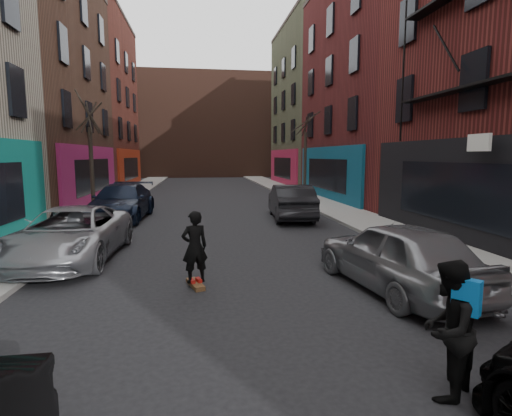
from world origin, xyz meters
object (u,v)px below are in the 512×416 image
object	(u,v)px
skateboarder	(195,247)
pedestrian	(448,329)
parked_left_far	(71,234)
skateboard	(195,284)
parked_left_end	(122,202)
tree_right_far	(305,147)
parked_right_far	(397,255)
parked_right_end	(291,202)
tree_left_far	(91,146)

from	to	relation	value
skateboarder	pedestrian	distance (m)	5.53
parked_left_far	skateboard	size ratio (longest dim) A/B	6.69
pedestrian	parked_left_end	bearing A→B (deg)	-104.60
tree_right_far	skateboarder	distance (m)	19.43
parked_left_far	skateboarder	size ratio (longest dim) A/B	3.30
parked_right_far	skateboarder	bearing A→B (deg)	-19.04
parked_right_end	pedestrian	world-z (taller)	pedestrian
skateboard	skateboarder	xyz separation A→B (m)	(0.00, 0.00, 0.86)
tree_right_far	parked_left_far	distance (m)	18.69
tree_left_far	tree_right_far	xyz separation A→B (m)	(12.40, 6.00, 0.15)
tree_right_far	parked_right_far	xyz separation A→B (m)	(-2.98, -18.66, -2.75)
tree_right_far	parked_left_far	size ratio (longest dim) A/B	1.27
parked_left_end	pedestrian	xyz separation A→B (m)	(6.45, -14.65, 0.05)
parked_left_end	parked_right_far	xyz separation A→B (m)	(7.75, -10.90, -0.04)
tree_left_far	skateboard	xyz separation A→B (m)	(5.06, -11.79, -3.33)
tree_right_far	parked_left_far	world-z (taller)	tree_right_far
skateboard	pedestrian	xyz separation A→B (m)	(3.06, -4.60, 0.81)
parked_right_end	parked_right_far	bearing A→B (deg)	94.89
parked_left_far	pedestrian	distance (m)	9.86
parked_left_end	parked_right_end	world-z (taller)	parked_left_end
parked_left_far	skateboard	distance (m)	4.50
tree_right_far	parked_left_end	distance (m)	13.52
parked_left_end	pedestrian	distance (m)	16.00
skateboard	tree_left_far	bearing A→B (deg)	96.22
tree_right_far	parked_right_far	distance (m)	19.09
tree_left_far	skateboarder	xyz separation A→B (m)	(5.06, -11.79, -2.47)
parked_left_far	pedestrian	world-z (taller)	pedestrian
skateboard	parked_right_end	bearing A→B (deg)	47.61
parked_left_end	skateboard	bearing A→B (deg)	-67.90
tree_right_far	parked_right_far	bearing A→B (deg)	-99.07
parked_left_far	pedestrian	bearing A→B (deg)	-46.06
tree_left_far	skateboard	distance (m)	13.26
tree_right_far	parked_left_end	bearing A→B (deg)	-144.16
tree_left_far	pedestrian	distance (m)	18.47
tree_left_far	tree_right_far	world-z (taller)	tree_right_far
tree_left_far	skateboard	size ratio (longest dim) A/B	8.12
skateboarder	tree_left_far	bearing A→B (deg)	-83.78
parked_left_end	parked_left_far	bearing A→B (deg)	-87.09
parked_left_far	parked_right_far	size ratio (longest dim) A/B	1.17
tree_right_far	pedestrian	bearing A→B (deg)	-100.83
skateboarder	pedestrian	bearing A→B (deg)	106.57
tree_left_far	tree_right_far	bearing A→B (deg)	25.82
tree_left_far	parked_right_far	bearing A→B (deg)	-53.34
parked_left_far	parked_left_end	bearing A→B (deg)	92.06
parked_right_far	skateboard	xyz separation A→B (m)	(-4.36, 0.86, -0.73)
parked_right_far	parked_right_end	distance (m)	10.01
parked_left_end	skateboarder	xyz separation A→B (m)	(3.39, -10.04, 0.10)
tree_left_far	parked_right_far	distance (m)	15.99
tree_left_far	skateboarder	bearing A→B (deg)	-66.79
tree_left_far	parked_right_end	xyz separation A→B (m)	(9.40, -2.65, -2.58)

